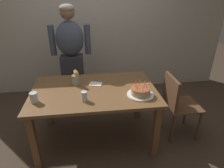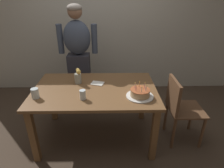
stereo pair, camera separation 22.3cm
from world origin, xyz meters
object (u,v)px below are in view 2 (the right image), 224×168
(water_glass_near, at_px, (83,95))
(napkin_stack, at_px, (97,83))
(birthday_cake, at_px, (140,93))
(flower_vase, at_px, (78,77))
(water_glass_far, at_px, (35,93))
(person_man_bearded, at_px, (78,57))
(dining_chair, at_px, (179,106))

(water_glass_near, relative_size, napkin_stack, 0.70)
(birthday_cake, bearing_deg, flower_vase, 153.94)
(water_glass_near, distance_m, water_glass_far, 0.53)
(birthday_cake, xyz_separation_m, napkin_stack, (-0.50, 0.34, -0.04))
(water_glass_far, relative_size, person_man_bearded, 0.07)
(dining_chair, bearing_deg, flower_vase, 80.55)
(water_glass_far, distance_m, person_man_bearded, 1.09)
(water_glass_far, height_order, napkin_stack, water_glass_far)
(dining_chair, bearing_deg, birthday_cake, 105.58)
(water_glass_far, xyz_separation_m, person_man_bearded, (0.34, 1.03, 0.08))
(birthday_cake, distance_m, napkin_stack, 0.60)
(water_glass_near, height_order, flower_vase, flower_vase)
(water_glass_near, height_order, water_glass_far, water_glass_far)
(birthday_cake, relative_size, water_glass_near, 2.82)
(birthday_cake, height_order, flower_vase, flower_vase)
(flower_vase, height_order, dining_chair, flower_vase)
(dining_chair, bearing_deg, person_man_bearded, 57.38)
(flower_vase, bearing_deg, water_glass_near, -75.41)
(water_glass_near, relative_size, flower_vase, 0.54)
(water_glass_far, xyz_separation_m, flower_vase, (0.43, 0.37, 0.03))
(water_glass_near, height_order, person_man_bearded, person_man_bearded)
(napkin_stack, distance_m, dining_chair, 1.08)
(water_glass_far, height_order, person_man_bearded, person_man_bearded)
(birthday_cake, relative_size, napkin_stack, 1.96)
(water_glass_near, bearing_deg, dining_chair, 9.33)
(napkin_stack, bearing_deg, flower_vase, 175.67)
(flower_vase, bearing_deg, dining_chair, -9.45)
(birthday_cake, relative_size, dining_chair, 0.35)
(birthday_cake, distance_m, dining_chair, 0.62)
(flower_vase, xyz_separation_m, dining_chair, (1.28, -0.21, -0.31))
(person_man_bearded, bearing_deg, water_glass_near, 100.05)
(birthday_cake, bearing_deg, water_glass_near, -176.13)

